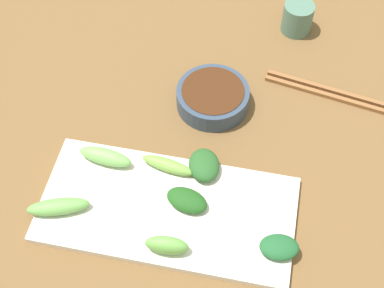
% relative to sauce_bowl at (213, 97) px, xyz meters
% --- Properties ---
extents(tabletop, '(2.10, 2.10, 0.02)m').
position_rel_sauce_bowl_xyz_m(tabletop, '(0.13, -0.03, -0.03)').
color(tabletop, brown).
rests_on(tabletop, ground).
extents(sauce_bowl, '(0.13, 0.13, 0.04)m').
position_rel_sauce_bowl_xyz_m(sauce_bowl, '(0.00, 0.00, 0.00)').
color(sauce_bowl, '#334258').
rests_on(sauce_bowl, tabletop).
extents(serving_plate, '(0.19, 0.40, 0.01)m').
position_rel_sauce_bowl_xyz_m(serving_plate, '(0.23, -0.03, -0.01)').
color(serving_plate, silver).
rests_on(serving_plate, tabletop).
extents(broccoli_stalk_0, '(0.04, 0.09, 0.03)m').
position_rel_sauce_bowl_xyz_m(broccoli_stalk_0, '(0.16, -0.15, 0.00)').
color(broccoli_stalk_0, '#77B65A').
rests_on(broccoli_stalk_0, serving_plate).
extents(broccoli_leafy_1, '(0.05, 0.07, 0.02)m').
position_rel_sauce_bowl_xyz_m(broccoli_leafy_1, '(0.21, -0.00, 0.00)').
color(broccoli_leafy_1, '#20531C').
rests_on(broccoli_leafy_1, serving_plate).
extents(broccoli_leafy_2, '(0.05, 0.06, 0.02)m').
position_rel_sauce_bowl_xyz_m(broccoli_leafy_2, '(0.26, 0.15, 0.00)').
color(broccoli_leafy_2, '#205B2F').
rests_on(broccoli_leafy_2, serving_plate).
extents(broccoli_leafy_3, '(0.08, 0.07, 0.03)m').
position_rel_sauce_bowl_xyz_m(broccoli_leafy_3, '(0.15, 0.01, 0.00)').
color(broccoli_leafy_3, '#285926').
rests_on(broccoli_leafy_3, serving_plate).
extents(broccoli_stalk_4, '(0.04, 0.09, 0.02)m').
position_rel_sauce_bowl_xyz_m(broccoli_stalk_4, '(0.16, -0.05, 0.00)').
color(broccoli_stalk_4, '#77A946').
rests_on(broccoli_stalk_4, serving_plate).
extents(broccoli_stalk_5, '(0.06, 0.10, 0.02)m').
position_rel_sauce_bowl_xyz_m(broccoli_stalk_5, '(0.27, -0.19, 0.00)').
color(broccoli_stalk_5, '#68A54E').
rests_on(broccoli_stalk_5, serving_plate).
extents(broccoli_stalk_6, '(0.03, 0.07, 0.03)m').
position_rel_sauce_bowl_xyz_m(broccoli_stalk_6, '(0.30, -0.01, 0.01)').
color(broccoli_stalk_6, '#67A849').
rests_on(broccoli_stalk_6, serving_plate).
extents(chopsticks, '(0.06, 0.23, 0.01)m').
position_rel_sauce_bowl_xyz_m(chopsticks, '(-0.07, 0.20, -0.02)').
color(chopsticks, brown).
rests_on(chopsticks, tabletop).
extents(tea_cup, '(0.06, 0.06, 0.06)m').
position_rel_sauce_bowl_xyz_m(tea_cup, '(-0.22, 0.13, 0.01)').
color(tea_cup, '#507664').
rests_on(tea_cup, tabletop).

